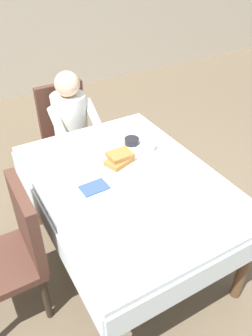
# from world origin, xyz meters

# --- Properties ---
(ground_plane) EXTENTS (14.00, 14.00, 0.00)m
(ground_plane) POSITION_xyz_m (0.00, 0.00, 0.00)
(ground_plane) COLOR brown
(dining_table_main) EXTENTS (1.12, 1.52, 0.74)m
(dining_table_main) POSITION_xyz_m (0.00, 0.00, 0.65)
(dining_table_main) COLOR silver
(dining_table_main) RESTS_ON ground
(chair_diner) EXTENTS (0.44, 0.45, 0.93)m
(chair_diner) POSITION_xyz_m (0.03, 1.17, 0.53)
(chair_diner) COLOR #4C2D23
(chair_diner) RESTS_ON ground
(diner_person) EXTENTS (0.40, 0.43, 1.12)m
(diner_person) POSITION_xyz_m (0.03, 1.01, 0.67)
(diner_person) COLOR silver
(diner_person) RESTS_ON ground
(chair_left_side) EXTENTS (0.45, 0.44, 0.93)m
(chair_left_side) POSITION_xyz_m (-0.77, 0.00, 0.53)
(chair_left_side) COLOR #4C2D23
(chair_left_side) RESTS_ON ground
(plate_breakfast) EXTENTS (0.28, 0.28, 0.02)m
(plate_breakfast) POSITION_xyz_m (0.03, 0.17, 0.75)
(plate_breakfast) COLOR white
(plate_breakfast) RESTS_ON dining_table_main
(breakfast_stack) EXTENTS (0.21, 0.18, 0.07)m
(breakfast_stack) POSITION_xyz_m (0.03, 0.17, 0.79)
(breakfast_stack) COLOR #A36B33
(breakfast_stack) RESTS_ON plate_breakfast
(cup_coffee) EXTENTS (0.11, 0.08, 0.08)m
(cup_coffee) POSITION_xyz_m (0.30, 0.21, 0.78)
(cup_coffee) COLOR white
(cup_coffee) RESTS_ON dining_table_main
(bowl_butter) EXTENTS (0.11, 0.11, 0.04)m
(bowl_butter) POSITION_xyz_m (0.24, 0.36, 0.76)
(bowl_butter) COLOR black
(bowl_butter) RESTS_ON dining_table_main
(syrup_pitcher) EXTENTS (0.08, 0.08, 0.07)m
(syrup_pitcher) POSITION_xyz_m (-0.21, 0.28, 0.78)
(syrup_pitcher) COLOR silver
(syrup_pitcher) RESTS_ON dining_table_main
(fork_left_of_plate) EXTENTS (0.03, 0.18, 0.00)m
(fork_left_of_plate) POSITION_xyz_m (-0.16, 0.15, 0.74)
(fork_left_of_plate) COLOR silver
(fork_left_of_plate) RESTS_ON dining_table_main
(knife_right_of_plate) EXTENTS (0.02, 0.20, 0.00)m
(knife_right_of_plate) POSITION_xyz_m (0.22, 0.15, 0.74)
(knife_right_of_plate) COLOR silver
(knife_right_of_plate) RESTS_ON dining_table_main
(spoon_near_edge) EXTENTS (0.15, 0.02, 0.00)m
(spoon_near_edge) POSITION_xyz_m (0.08, -0.13, 0.74)
(spoon_near_edge) COLOR silver
(spoon_near_edge) RESTS_ON dining_table_main
(napkin_folded) EXTENTS (0.17, 0.13, 0.01)m
(napkin_folded) POSITION_xyz_m (-0.23, 0.03, 0.74)
(napkin_folded) COLOR #334C7F
(napkin_folded) RESTS_ON dining_table_main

